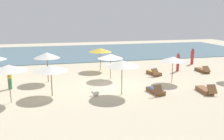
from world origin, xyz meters
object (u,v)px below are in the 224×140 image
(umbrella_0, at_px, (8,68))
(lounger_4, at_px, (154,73))
(umbrella_8, at_px, (100,50))
(dog, at_px, (96,94))
(person_0, at_px, (178,62))
(person_3, at_px, (9,77))
(lounger_0, at_px, (205,90))
(umbrella_1, at_px, (51,68))
(umbrella_4, at_px, (173,59))
(umbrella_5, at_px, (110,56))
(lounger_2, at_px, (202,70))
(umbrella_2, at_px, (47,55))
(lounger_1, at_px, (156,91))
(umbrella_6, at_px, (122,63))
(person_4, at_px, (192,56))

(umbrella_0, distance_m, lounger_4, 12.13)
(umbrella_8, bearing_deg, dog, -103.18)
(person_0, bearing_deg, umbrella_0, -158.63)
(person_3, bearing_deg, lounger_0, -17.20)
(umbrella_8, bearing_deg, umbrella_1, -123.96)
(umbrella_4, bearing_deg, umbrella_5, 154.66)
(lounger_0, bearing_deg, umbrella_1, 170.04)
(umbrella_1, bearing_deg, person_3, 142.18)
(umbrella_1, relative_size, lounger_2, 1.26)
(umbrella_4, distance_m, lounger_4, 3.10)
(umbrella_2, bearing_deg, person_3, -152.97)
(lounger_4, bearing_deg, lounger_1, -111.72)
(umbrella_0, bearing_deg, person_3, 99.25)
(umbrella_6, bearing_deg, umbrella_0, 179.80)
(umbrella_2, distance_m, lounger_1, 8.66)
(lounger_0, xyz_separation_m, dog, (-7.32, 1.01, -0.00))
(umbrella_6, height_order, umbrella_8, umbrella_6)
(lounger_4, height_order, person_4, person_4)
(lounger_0, distance_m, lounger_1, 3.37)
(lounger_1, xyz_separation_m, person_0, (4.67, 5.75, 0.72))
(lounger_1, bearing_deg, lounger_0, -11.01)
(lounger_1, relative_size, person_3, 0.97)
(umbrella_1, relative_size, person_4, 1.28)
(umbrella_6, bearing_deg, person_4, 38.92)
(umbrella_0, relative_size, umbrella_2, 0.99)
(umbrella_8, height_order, lounger_2, umbrella_8)
(umbrella_4, xyz_separation_m, lounger_4, (-0.40, 2.58, -1.66))
(umbrella_5, distance_m, person_0, 6.96)
(umbrella_5, height_order, lounger_2, umbrella_5)
(lounger_0, bearing_deg, umbrella_4, 107.98)
(umbrella_5, bearing_deg, umbrella_8, 93.42)
(lounger_0, height_order, person_0, person_0)
(umbrella_0, height_order, person_3, umbrella_0)
(umbrella_5, xyz_separation_m, lounger_2, (8.81, 0.49, -1.73))
(dog, bearing_deg, umbrella_2, 124.89)
(umbrella_4, distance_m, person_4, 8.27)
(person_0, bearing_deg, umbrella_4, -123.95)
(umbrella_5, xyz_separation_m, dog, (-1.92, -4.04, -1.73))
(umbrella_4, height_order, lounger_1, umbrella_4)
(umbrella_5, relative_size, umbrella_8, 0.96)
(umbrella_4, xyz_separation_m, dog, (-6.36, -1.94, -1.68))
(umbrella_5, bearing_deg, lounger_4, 6.84)
(person_4, distance_m, dog, 14.33)
(umbrella_4, distance_m, umbrella_5, 4.91)
(umbrella_5, xyz_separation_m, lounger_4, (4.03, 0.48, -1.72))
(umbrella_6, height_order, person_4, umbrella_6)
(lounger_4, xyz_separation_m, person_3, (-11.57, -1.53, 0.73))
(umbrella_0, xyz_separation_m, umbrella_4, (11.48, 1.96, -0.28))
(umbrella_4, relative_size, person_0, 1.15)
(umbrella_1, distance_m, umbrella_2, 3.59)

